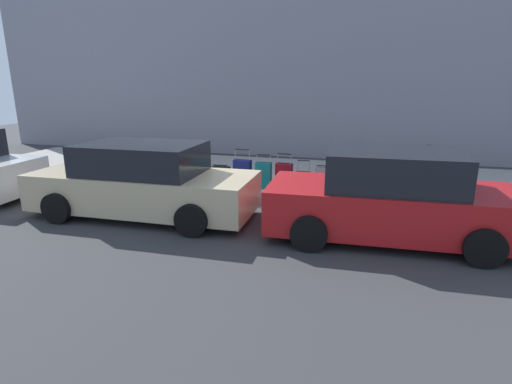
{
  "coord_description": "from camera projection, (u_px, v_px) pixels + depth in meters",
  "views": [
    {
      "loc": [
        -3.67,
        9.07,
        2.83
      ],
      "look_at": [
        -1.39,
        0.8,
        0.46
      ],
      "focal_mm": 28.18,
      "sensor_mm": 36.0,
      "label": 1
    }
  ],
  "objects": [
    {
      "name": "suitcase_black_0",
      "position": [
        378.0,
        182.0,
        9.55
      ],
      "size": [
        0.5,
        0.24,
        0.99
      ],
      "color": "black",
      "rests_on": "sidewalk_curb"
    },
    {
      "name": "suitcase_red_3",
      "position": [
        303.0,
        182.0,
        10.0
      ],
      "size": [
        0.36,
        0.22,
        0.83
      ],
      "color": "red",
      "rests_on": "sidewalk_curb"
    },
    {
      "name": "suitcase_navy_6",
      "position": [
        242.0,
        174.0,
        10.45
      ],
      "size": [
        0.46,
        0.25,
        1.03
      ],
      "color": "navy",
      "rests_on": "sidewalk_curb"
    },
    {
      "name": "suitcase_olive_8",
      "position": [
        202.0,
        174.0,
        10.8
      ],
      "size": [
        0.43,
        0.26,
        0.86
      ],
      "color": "#59601E",
      "rests_on": "sidewalk_curb"
    },
    {
      "name": "sidewalk_curb",
      "position": [
        241.0,
        174.0,
        12.42
      ],
      "size": [
        18.0,
        5.0,
        0.14
      ],
      "primitive_type": "cube",
      "color": "gray",
      "rests_on": "ground_plane"
    },
    {
      "name": "suitcase_silver_9",
      "position": [
        182.0,
        171.0,
        10.84
      ],
      "size": [
        0.46,
        0.22,
        0.77
      ],
      "color": "#9EA0A8",
      "rests_on": "sidewalk_curb"
    },
    {
      "name": "suitcase_black_7",
      "position": [
        221.0,
        177.0,
        10.57
      ],
      "size": [
        0.47,
        0.27,
        0.59
      ],
      "color": "black",
      "rests_on": "sidewalk_curb"
    },
    {
      "name": "suitcase_teal_5",
      "position": [
        263.0,
        176.0,
        10.34
      ],
      "size": [
        0.41,
        0.21,
        0.91
      ],
      "color": "#0F606B",
      "rests_on": "sidewalk_curb"
    },
    {
      "name": "parked_car_red_0",
      "position": [
        390.0,
        199.0,
        7.31
      ],
      "size": [
        4.48,
        2.18,
        1.65
      ],
      "color": "#AD1619",
      "rests_on": "ground_plane"
    },
    {
      "name": "suitcase_silver_2",
      "position": [
        325.0,
        181.0,
        9.86
      ],
      "size": [
        0.5,
        0.22,
        0.72
      ],
      "color": "#9EA0A8",
      "rests_on": "sidewalk_curb"
    },
    {
      "name": "parking_meter",
      "position": [
        428.0,
        164.0,
        9.42
      ],
      "size": [
        0.12,
        0.09,
        1.27
      ],
      "color": "slate",
      "rests_on": "sidewalk_curb"
    },
    {
      "name": "suitcase_red_10",
      "position": [
        164.0,
        171.0,
        11.08
      ],
      "size": [
        0.44,
        0.23,
        0.86
      ],
      "color": "red",
      "rests_on": "sidewalk_curb"
    },
    {
      "name": "bollard_post",
      "position": [
        123.0,
        167.0,
        11.2
      ],
      "size": [
        0.12,
        0.12,
        0.74
      ],
      "primitive_type": "cylinder",
      "color": "brown",
      "rests_on": "sidewalk_curb"
    },
    {
      "name": "suitcase_olive_1",
      "position": [
        351.0,
        184.0,
        9.78
      ],
      "size": [
        0.51,
        0.21,
        0.81
      ],
      "color": "#59601E",
      "rests_on": "sidewalk_curb"
    },
    {
      "name": "building_facade_sidewalk_side",
      "position": [
        279.0,
        11.0,
        15.76
      ],
      "size": [
        24.0,
        3.0,
        10.99
      ],
      "primitive_type": "cube",
      "color": "gray",
      "rests_on": "ground_plane"
    },
    {
      "name": "fire_hydrant",
      "position": [
        141.0,
        166.0,
        11.21
      ],
      "size": [
        0.39,
        0.21,
        0.77
      ],
      "color": "red",
      "rests_on": "sidewalk_curb"
    },
    {
      "name": "ground_plane",
      "position": [
        211.0,
        198.0,
        10.12
      ],
      "size": [
        40.0,
        40.0,
        0.0
      ],
      "primitive_type": "plane",
      "color": "#333335"
    },
    {
      "name": "suitcase_maroon_4",
      "position": [
        284.0,
        177.0,
        10.23
      ],
      "size": [
        0.43,
        0.27,
        0.95
      ],
      "color": "maroon",
      "rests_on": "sidewalk_curb"
    },
    {
      "name": "parked_car_beige_1",
      "position": [
        143.0,
        182.0,
        8.6
      ],
      "size": [
        4.82,
        2.08,
        1.58
      ],
      "color": "tan",
      "rests_on": "ground_plane"
    }
  ]
}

